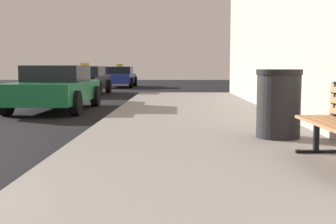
{
  "coord_description": "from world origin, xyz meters",
  "views": [
    {
      "loc": [
        3.52,
        -2.59,
        1.22
      ],
      "look_at": [
        3.39,
        5.26,
        0.41
      ],
      "focal_mm": 46.25,
      "sensor_mm": 36.0,
      "label": 1
    }
  ],
  "objects_px": {
    "car_green": "(56,88)",
    "car_black": "(84,80)",
    "trash_bin": "(279,103)",
    "car_blue": "(120,77)"
  },
  "relations": [
    {
      "from": "trash_bin",
      "to": "car_green",
      "type": "height_order",
      "value": "car_green"
    },
    {
      "from": "trash_bin",
      "to": "car_blue",
      "type": "relative_size",
      "value": 0.25
    },
    {
      "from": "car_black",
      "to": "car_blue",
      "type": "relative_size",
      "value": 1.03
    },
    {
      "from": "car_green",
      "to": "car_black",
      "type": "relative_size",
      "value": 0.98
    },
    {
      "from": "car_blue",
      "to": "car_black",
      "type": "bearing_deg",
      "value": 85.13
    },
    {
      "from": "car_black",
      "to": "car_blue",
      "type": "height_order",
      "value": "same"
    },
    {
      "from": "car_black",
      "to": "trash_bin",
      "type": "bearing_deg",
      "value": 113.75
    },
    {
      "from": "car_green",
      "to": "car_black",
      "type": "height_order",
      "value": "car_black"
    },
    {
      "from": "car_black",
      "to": "car_green",
      "type": "bearing_deg",
      "value": 95.68
    },
    {
      "from": "car_green",
      "to": "car_blue",
      "type": "bearing_deg",
      "value": -89.66
    }
  ]
}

